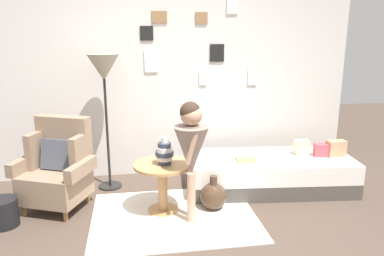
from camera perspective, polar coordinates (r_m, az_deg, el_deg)
ground_plane at (r=3.50m, az=0.05°, el=-17.73°), size 12.00×12.00×0.00m
gallery_wall at (r=4.92m, az=-3.59°, el=7.94°), size 4.80×0.12×2.60m
rug at (r=4.01m, az=-2.69°, el=-13.11°), size 1.67×1.31×0.01m
armchair at (r=4.31m, az=-19.52°, el=-5.68°), size 0.89×0.79×0.97m
daybed at (r=4.69m, az=11.77°, el=-6.61°), size 1.97×0.98×0.40m
pillow_head at (r=4.84m, az=20.84°, el=-2.89°), size 0.22×0.13×0.19m
pillow_mid at (r=4.79m, az=19.13°, el=-3.15°), size 0.23×0.16×0.15m
pillow_back at (r=4.78m, az=16.13°, el=-2.81°), size 0.16×0.12×0.18m
side_table at (r=3.98m, az=-4.44°, el=-7.36°), size 0.59×0.59×0.53m
vase_striped at (r=3.88m, az=-4.15°, el=-3.75°), size 0.19×0.19×0.29m
floor_lamp at (r=4.47m, az=-13.11°, el=7.92°), size 0.37×0.37×1.60m
person_child at (r=3.65m, az=-0.11°, el=-2.66°), size 0.34×0.34×1.22m
book_on_daybed at (r=4.43m, az=8.12°, el=-4.72°), size 0.22×0.16×0.03m
demijohn_near at (r=4.11m, az=3.22°, el=-10.14°), size 0.29×0.29×0.37m
magazine_basket at (r=4.21m, az=-26.50°, el=-11.31°), size 0.28×0.28×0.28m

